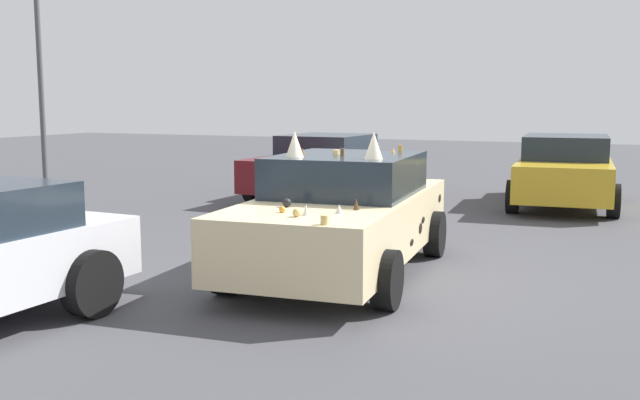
% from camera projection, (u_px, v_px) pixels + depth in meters
% --- Properties ---
extents(ground_plane, '(60.00, 60.00, 0.00)m').
position_uv_depth(ground_plane, '(342.00, 273.00, 9.00)').
color(ground_plane, '#47474C').
extents(art_car_decorated, '(4.49, 2.27, 1.77)m').
position_uv_depth(art_car_decorated, '(343.00, 214.00, 8.93)').
color(art_car_decorated, beige).
rests_on(art_car_decorated, ground).
extents(parked_sedan_behind_left, '(4.37, 2.20, 1.42)m').
position_uv_depth(parked_sedan_behind_left, '(565.00, 170.00, 14.66)').
color(parked_sedan_behind_left, gold).
rests_on(parked_sedan_behind_left, ground).
extents(parked_sedan_far_left, '(4.32, 2.17, 1.38)m').
position_uv_depth(parked_sedan_far_left, '(322.00, 166.00, 15.86)').
color(parked_sedan_far_left, '#5B1419').
rests_on(parked_sedan_far_left, ground).
extents(lot_lamp_post, '(0.28, 0.28, 5.26)m').
position_uv_depth(lot_lamp_post, '(39.00, 56.00, 16.28)').
color(lot_lamp_post, '#4C4C51').
rests_on(lot_lamp_post, ground).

